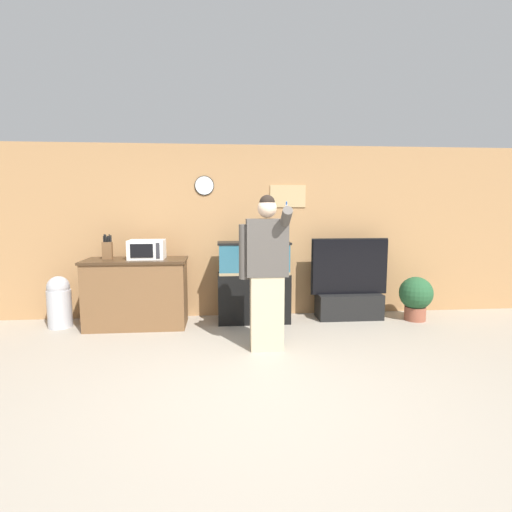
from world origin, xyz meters
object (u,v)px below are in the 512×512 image
at_px(knife_block, 107,250).
at_px(microwave, 147,249).
at_px(tv_on_stand, 349,295).
at_px(potted_plant, 416,296).
at_px(trash_bin, 59,301).
at_px(person_standing, 266,271).
at_px(counter_island, 137,293).
at_px(aquarium_on_stand, 254,282).

bearing_deg(knife_block, microwave, -3.36).
bearing_deg(tv_on_stand, potted_plant, -11.59).
distance_m(knife_block, trash_bin, 1.00).
distance_m(microwave, person_standing, 1.90).
distance_m(counter_island, tv_on_stand, 3.11).
distance_m(counter_island, person_standing, 2.07).
bearing_deg(microwave, tv_on_stand, 2.49).
relative_size(microwave, potted_plant, 0.75).
xyz_separation_m(knife_block, tv_on_stand, (3.49, 0.10, -0.74)).
bearing_deg(potted_plant, microwave, 179.01).
xyz_separation_m(tv_on_stand, person_standing, (-1.40, -1.22, 0.59)).
distance_m(microwave, aquarium_on_stand, 1.58).
xyz_separation_m(aquarium_on_stand, potted_plant, (2.40, -0.13, -0.23)).
xyz_separation_m(knife_block, trash_bin, (-0.69, 0.00, -0.72)).
relative_size(counter_island, person_standing, 0.77).
bearing_deg(microwave, potted_plant, -0.99).
bearing_deg(person_standing, counter_island, 147.77).
distance_m(tv_on_stand, trash_bin, 4.18).
bearing_deg(knife_block, aquarium_on_stand, 0.76).
xyz_separation_m(counter_island, tv_on_stand, (3.11, 0.15, -0.13)).
relative_size(potted_plant, trash_bin, 0.90).
bearing_deg(knife_block, potted_plant, -1.28).
bearing_deg(tv_on_stand, person_standing, -138.96).
distance_m(aquarium_on_stand, person_standing, 1.21).
bearing_deg(aquarium_on_stand, tv_on_stand, 2.73).
height_order(knife_block, aquarium_on_stand, knife_block).
distance_m(counter_island, trash_bin, 1.08).
xyz_separation_m(counter_island, microwave, (0.16, 0.02, 0.61)).
bearing_deg(potted_plant, tv_on_stand, 168.41).
bearing_deg(microwave, aquarium_on_stand, 2.25).
relative_size(aquarium_on_stand, potted_plant, 1.81).
bearing_deg(microwave, knife_block, 176.64).
xyz_separation_m(tv_on_stand, trash_bin, (-4.18, -0.09, 0.02)).
bearing_deg(aquarium_on_stand, counter_island, -177.33).
height_order(microwave, person_standing, person_standing).
distance_m(counter_island, aquarium_on_stand, 1.66).
relative_size(counter_island, microwave, 2.86).
height_order(knife_block, tv_on_stand, knife_block).
bearing_deg(potted_plant, counter_island, 179.31).
bearing_deg(counter_island, tv_on_stand, 2.70).
distance_m(knife_block, potted_plant, 4.50).
distance_m(counter_island, knife_block, 0.72).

